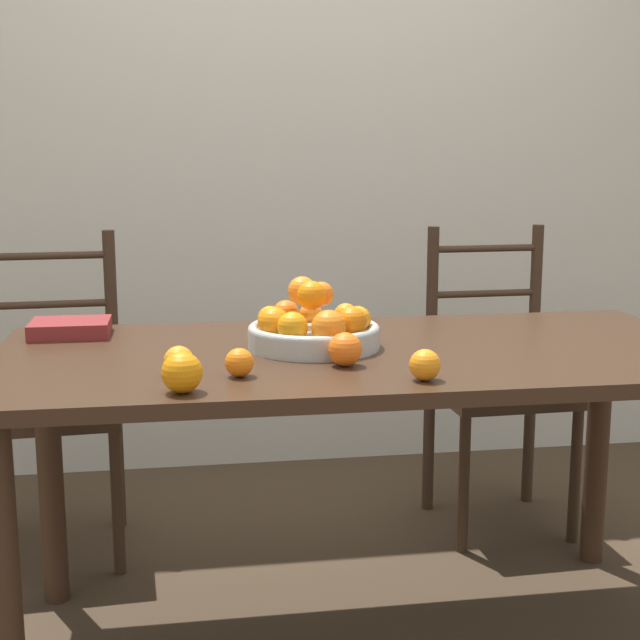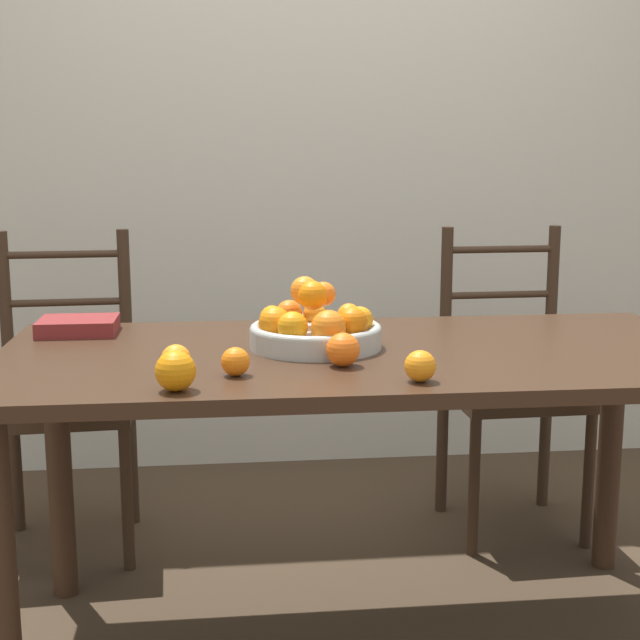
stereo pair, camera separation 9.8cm
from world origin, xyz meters
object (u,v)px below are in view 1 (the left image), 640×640
(orange_loose_1, at_px, (345,349))
(orange_loose_4, at_px, (182,373))
(chair_right, at_px, (496,388))
(book_stack, at_px, (70,328))
(chair_left, at_px, (53,407))
(orange_loose_2, at_px, (179,361))
(orange_loose_3, at_px, (425,365))
(fruit_bowl, at_px, (313,328))
(orange_loose_0, at_px, (239,363))

(orange_loose_1, relative_size, orange_loose_4, 0.92)
(chair_right, relative_size, book_stack, 4.96)
(orange_loose_1, xyz_separation_m, chair_left, (-0.77, 0.87, -0.35))
(orange_loose_2, height_order, orange_loose_3, orange_loose_3)
(fruit_bowl, height_order, chair_left, chair_left)
(fruit_bowl, height_order, chair_right, chair_right)
(orange_loose_0, bearing_deg, fruit_bowl, 52.37)
(fruit_bowl, xyz_separation_m, orange_loose_2, (-0.33, -0.23, -0.02))
(orange_loose_4, xyz_separation_m, chair_right, (1.05, 1.04, -0.35))
(fruit_bowl, height_order, book_stack, fruit_bowl)
(orange_loose_3, height_order, orange_loose_4, orange_loose_4)
(orange_loose_3, distance_m, chair_right, 1.21)
(orange_loose_3, bearing_deg, fruit_bowl, 117.83)
(fruit_bowl, bearing_deg, book_stack, 157.37)
(orange_loose_1, distance_m, chair_left, 1.21)
(orange_loose_4, bearing_deg, book_stack, 114.72)
(orange_loose_0, xyz_separation_m, chair_left, (-0.53, 0.93, -0.34))
(orange_loose_1, bearing_deg, orange_loose_3, -47.44)
(chair_left, bearing_deg, orange_loose_2, -69.31)
(orange_loose_4, xyz_separation_m, chair_left, (-0.41, 1.04, -0.35))
(fruit_bowl, distance_m, chair_right, 1.05)
(chair_right, bearing_deg, orange_loose_4, -137.23)
(orange_loose_2, distance_m, orange_loose_3, 0.53)
(fruit_bowl, bearing_deg, chair_left, 137.43)
(chair_left, distance_m, book_stack, 0.54)
(orange_loose_0, distance_m, chair_left, 1.12)
(orange_loose_2, distance_m, orange_loose_4, 0.14)
(fruit_bowl, xyz_separation_m, book_stack, (-0.61, 0.25, -0.03))
(orange_loose_2, relative_size, chair_right, 0.07)
(orange_loose_0, relative_size, chair_left, 0.06)
(chair_left, relative_size, chair_right, 1.00)
(chair_left, bearing_deg, chair_right, -3.27)
(orange_loose_3, xyz_separation_m, book_stack, (-0.80, 0.61, -0.01))
(orange_loose_0, bearing_deg, orange_loose_4, -137.16)
(orange_loose_1, xyz_separation_m, orange_loose_2, (-0.37, -0.03, -0.01))
(orange_loose_2, height_order, chair_right, chair_right)
(fruit_bowl, bearing_deg, orange_loose_4, -130.84)
(fruit_bowl, relative_size, chair_left, 0.32)
(orange_loose_3, xyz_separation_m, chair_right, (0.54, 1.02, -0.34))
(orange_loose_0, height_order, orange_loose_2, orange_loose_2)
(fruit_bowl, relative_size, book_stack, 1.60)
(orange_loose_0, relative_size, orange_loose_2, 0.96)
(orange_loose_3, xyz_separation_m, chair_left, (-0.91, 1.02, -0.34))
(orange_loose_0, height_order, chair_left, chair_left)
(fruit_bowl, height_order, orange_loose_0, fruit_bowl)
(fruit_bowl, xyz_separation_m, orange_loose_0, (-0.20, -0.26, -0.02))
(fruit_bowl, distance_m, orange_loose_0, 0.33)
(orange_loose_0, bearing_deg, chair_left, 119.65)
(orange_loose_1, height_order, book_stack, orange_loose_1)
(orange_loose_2, xyz_separation_m, chair_right, (1.06, 0.90, -0.34))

